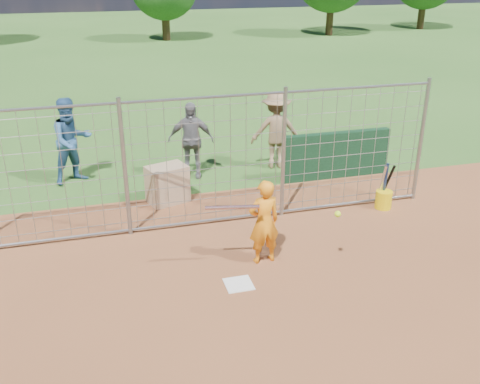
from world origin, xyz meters
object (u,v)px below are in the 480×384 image
object	(u,v)px
bucket_with_bats	(384,197)
equipment_bin	(167,184)
batter	(264,222)
bystander_a	(72,141)
bystander_c	(276,130)
bystander_b	(191,140)

from	to	relation	value
bucket_with_bats	equipment_bin	bearing A→B (deg)	160.49
batter	equipment_bin	xyz separation A→B (m)	(-1.20, 2.87, -0.34)
bystander_a	equipment_bin	size ratio (longest dim) A/B	2.46
batter	equipment_bin	size ratio (longest dim) A/B	1.86
bystander_a	bystander_c	bearing A→B (deg)	-30.08
bystander_c	bucket_with_bats	bearing A→B (deg)	126.68
batter	equipment_bin	world-z (taller)	batter
equipment_bin	bucket_with_bats	distance (m)	4.50
bystander_b	bystander_c	size ratio (longest dim) A/B	0.95
bystander_b	bystander_c	xyz separation A→B (m)	(2.11, 0.09, 0.05)
bystander_b	bystander_c	bearing A→B (deg)	14.07
bystander_c	bucket_with_bats	world-z (taller)	bystander_c
batter	bystander_b	xyz separation A→B (m)	(-0.44, 4.16, 0.15)
equipment_bin	bucket_with_bats	xyz separation A→B (m)	(4.24, -1.50, -0.15)
bystander_c	equipment_bin	distance (m)	3.24
bystander_b	equipment_bin	bearing A→B (deg)	-108.68
batter	bucket_with_bats	size ratio (longest dim) A/B	1.52
bystander_a	bucket_with_bats	distance (m)	6.95
bystander_a	bystander_b	world-z (taller)	bystander_a
bystander_c	bystander_a	bearing A→B (deg)	7.52
batter	bystander_a	xyz separation A→B (m)	(-3.08, 4.57, 0.24)
bystander_a	equipment_bin	distance (m)	2.60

